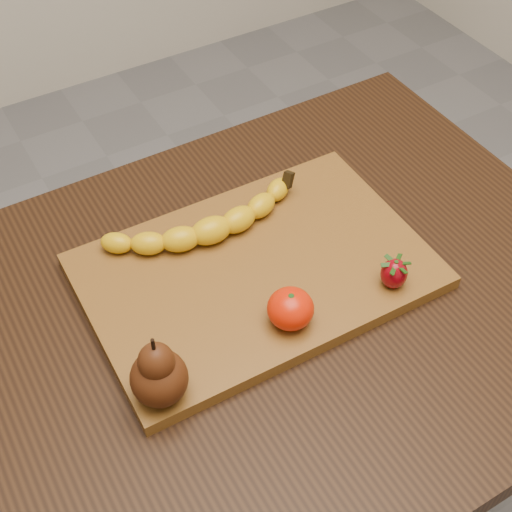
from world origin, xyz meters
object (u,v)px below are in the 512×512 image
cutting_board (256,271)px  pear (157,369)px  table (246,354)px  mandarin (290,309)px

cutting_board → pear: pear is taller
table → cutting_board: (0.04, 0.04, 0.11)m
cutting_board → pear: 0.23m
table → mandarin: 0.16m
pear → mandarin: pear is taller
table → mandarin: (0.03, -0.06, 0.14)m
pear → mandarin: 0.18m
cutting_board → mandarin: size_ratio=7.73×
pear → mandarin: bearing=4.7°
table → cutting_board: size_ratio=2.22×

